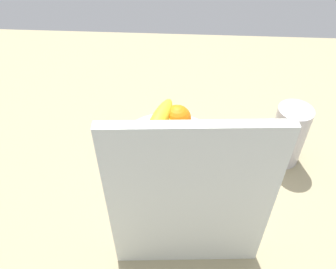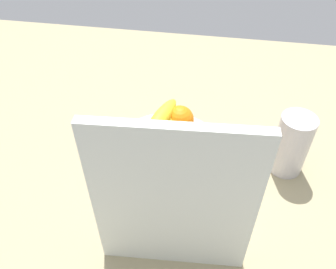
# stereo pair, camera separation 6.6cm
# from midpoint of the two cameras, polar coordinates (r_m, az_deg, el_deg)

# --- Properties ---
(ground_plane) EXTENTS (1.80, 1.40, 0.03)m
(ground_plane) POSITION_cam_midpoint_polar(r_m,az_deg,el_deg) (0.92, -2.59, -4.53)
(ground_plane) COLOR gray
(fruit_bowl) EXTENTS (0.27, 0.27, 0.06)m
(fruit_bowl) POSITION_cam_midpoint_polar(r_m,az_deg,el_deg) (0.88, -2.13, -3.32)
(fruit_bowl) COLOR beige
(fruit_bowl) RESTS_ON ground_plane
(orange_front_left) EXTENTS (0.07, 0.07, 0.07)m
(orange_front_left) POSITION_cam_midpoint_polar(r_m,az_deg,el_deg) (0.82, 0.71, -1.53)
(orange_front_left) COLOR orange
(orange_front_left) RESTS_ON fruit_bowl
(orange_front_right) EXTENTS (0.07, 0.07, 0.07)m
(orange_front_right) POSITION_cam_midpoint_polar(r_m,az_deg,el_deg) (0.88, -0.62, 2.53)
(orange_front_right) COLOR orange
(orange_front_right) RESTS_ON fruit_bowl
(orange_center) EXTENTS (0.07, 0.07, 0.07)m
(orange_center) POSITION_cam_midpoint_polar(r_m,az_deg,el_deg) (0.82, -5.97, -1.27)
(orange_center) COLOR orange
(orange_center) RESTS_ON fruit_bowl
(banana_bunch) EXTENTS (0.16, 0.18, 0.08)m
(banana_bunch) POSITION_cam_midpoint_polar(r_m,az_deg,el_deg) (0.85, -4.12, 0.87)
(banana_bunch) COLOR yellow
(banana_bunch) RESTS_ON fruit_bowl
(cutting_board) EXTENTS (0.28, 0.04, 0.36)m
(cutting_board) POSITION_cam_midpoint_polar(r_m,az_deg,el_deg) (0.60, 0.47, -11.50)
(cutting_board) COLOR white
(cutting_board) RESTS_ON ground_plane
(thermos_tumbler) EXTENTS (0.08, 0.08, 0.16)m
(thermos_tumbler) POSITION_cam_midpoint_polar(r_m,az_deg,el_deg) (0.89, 17.32, -0.21)
(thermos_tumbler) COLOR #B9B4B9
(thermos_tumbler) RESTS_ON ground_plane
(jar_lid) EXTENTS (0.08, 0.08, 0.01)m
(jar_lid) POSITION_cam_midpoint_polar(r_m,az_deg,el_deg) (0.97, 14.06, -1.62)
(jar_lid) COLOR silver
(jar_lid) RESTS_ON ground_plane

